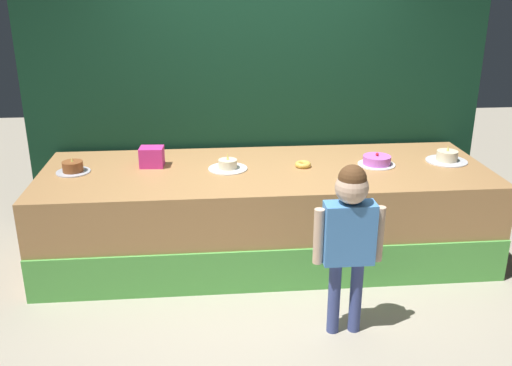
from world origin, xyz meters
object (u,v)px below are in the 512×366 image
(pink_box, at_px, (152,157))
(cake_center_right, at_px, (377,161))
(child_figure, at_px, (349,228))
(cake_far_right, at_px, (447,157))
(cake_far_left, at_px, (73,168))
(cake_center_left, at_px, (228,166))
(donut, at_px, (303,164))

(pink_box, bearing_deg, cake_center_right, -4.19)
(pink_box, bearing_deg, child_figure, -44.59)
(child_figure, distance_m, cake_far_right, 1.69)
(pink_box, distance_m, cake_far_left, 0.64)
(child_figure, relative_size, cake_center_left, 3.69)
(pink_box, bearing_deg, cake_far_right, -2.29)
(pink_box, distance_m, cake_center_right, 1.89)
(donut, relative_size, cake_far_left, 0.49)
(cake_center_left, relative_size, cake_center_right, 1.03)
(child_figure, relative_size, cake_far_left, 4.38)
(cake_far_right, bearing_deg, child_figure, -133.30)
(donut, height_order, cake_center_left, cake_center_left)
(donut, bearing_deg, cake_far_right, 1.35)
(child_figure, xyz_separation_m, cake_center_left, (-0.72, 1.20, 0.04))
(cake_far_right, bearing_deg, pink_box, 177.71)
(donut, xyz_separation_m, cake_far_right, (1.26, 0.03, 0.02))
(cake_center_right, bearing_deg, pink_box, 175.81)
(cake_center_right, height_order, cake_far_right, cake_far_right)
(pink_box, xyz_separation_m, cake_center_left, (0.63, -0.13, -0.05))
(pink_box, height_order, cake_center_left, pink_box)
(child_figure, xyz_separation_m, donut, (-0.10, 1.20, 0.03))
(cake_far_left, relative_size, cake_center_right, 0.87)
(cake_center_right, distance_m, cake_far_right, 0.63)
(child_figure, xyz_separation_m, pink_box, (-1.35, 1.33, 0.09))
(donut, distance_m, cake_center_left, 0.63)
(cake_center_left, bearing_deg, donut, 0.17)
(child_figure, distance_m, pink_box, 1.90)
(donut, relative_size, cake_far_right, 0.38)
(pink_box, relative_size, cake_center_right, 0.62)
(cake_center_left, bearing_deg, cake_far_left, 178.55)
(donut, xyz_separation_m, cake_far_left, (-1.88, 0.03, 0.02))
(cake_center_left, relative_size, cake_far_right, 0.92)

